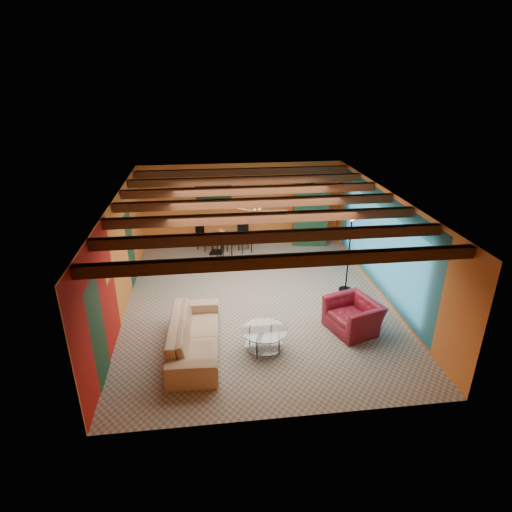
{
  "coord_description": "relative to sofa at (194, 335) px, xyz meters",
  "views": [
    {
      "loc": [
        -1.19,
        -9.33,
        5.34
      ],
      "look_at": [
        0.0,
        0.2,
        1.15
      ],
      "focal_mm": 29.67,
      "sensor_mm": 36.0,
      "label": 1
    }
  ],
  "objects": [
    {
      "name": "vase",
      "position": [
        0.82,
        4.94,
        0.72
      ],
      "size": [
        0.24,
        0.24,
        0.2
      ],
      "primitive_type": "imported",
      "rotation": [
        0.0,
        0.0,
        0.39
      ],
      "color": "orange",
      "rests_on": "dining_table"
    },
    {
      "name": "painting",
      "position": [
        0.64,
        5.87,
        1.28
      ],
      "size": [
        1.05,
        0.03,
        0.65
      ],
      "primitive_type": "cube",
      "color": "black",
      "rests_on": "wall_back"
    },
    {
      "name": "armchair",
      "position": [
        3.5,
        0.34,
        -0.01
      ],
      "size": [
        1.27,
        1.36,
        0.72
      ],
      "primitive_type": "imported",
      "rotation": [
        0.0,
        0.0,
        -1.24
      ],
      "color": "maroon",
      "rests_on": "ground"
    },
    {
      "name": "ceiling_fan",
      "position": [
        1.54,
        1.91,
        1.99
      ],
      "size": [
        1.5,
        1.5,
        0.44
      ],
      "primitive_type": null,
      "color": "#472614",
      "rests_on": "ceiling"
    },
    {
      "name": "floor_lamp",
      "position": [
        3.96,
        2.19,
        0.71
      ],
      "size": [
        0.53,
        0.53,
        2.15
      ],
      "primitive_type": null,
      "rotation": [
        0.0,
        0.0,
        0.24
      ],
      "color": "black",
      "rests_on": "ground"
    },
    {
      "name": "room",
      "position": [
        1.54,
        2.03,
        1.99
      ],
      "size": [
        6.52,
        8.01,
        2.71
      ],
      "color": "gray",
      "rests_on": "ground"
    },
    {
      "name": "potted_plant",
      "position": [
        3.74,
        5.61,
        1.75
      ],
      "size": [
        0.52,
        0.47,
        0.51
      ],
      "primitive_type": "imported",
      "rotation": [
        0.0,
        0.0,
        -0.18
      ],
      "color": "#26661E",
      "rests_on": "armoire"
    },
    {
      "name": "dining_table",
      "position": [
        0.82,
        4.94,
        0.13
      ],
      "size": [
        2.33,
        2.33,
        0.99
      ],
      "primitive_type": null,
      "rotation": [
        0.0,
        0.0,
        0.27
      ],
      "color": "silver",
      "rests_on": "ground"
    },
    {
      "name": "armoire",
      "position": [
        3.74,
        5.61,
        0.56
      ],
      "size": [
        1.13,
        0.69,
        1.86
      ],
      "primitive_type": "cube",
      "rotation": [
        0.0,
        0.0,
        -0.17
      ],
      "color": "maroon",
      "rests_on": "ground"
    },
    {
      "name": "sofa",
      "position": [
        0.0,
        0.0,
        0.0
      ],
      "size": [
        1.09,
        2.55,
        0.73
      ],
      "primitive_type": "imported",
      "rotation": [
        0.0,
        0.0,
        1.53
      ],
      "color": "tan",
      "rests_on": "ground"
    },
    {
      "name": "coffee_table",
      "position": [
        1.43,
        -0.14,
        -0.12
      ],
      "size": [
        1.12,
        1.12,
        0.49
      ],
      "primitive_type": null,
      "rotation": [
        0.0,
        0.0,
        0.19
      ],
      "color": "white",
      "rests_on": "ground"
    }
  ]
}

